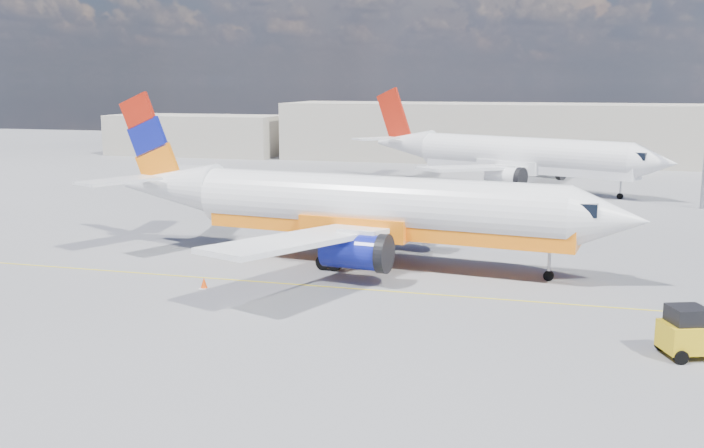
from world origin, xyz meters
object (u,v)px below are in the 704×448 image
(gse_tug, at_px, (697,333))
(traffic_cone, at_px, (204,283))
(second_jet, at_px, (513,156))
(main_jet, at_px, (360,207))

(gse_tug, distance_m, traffic_cone, 24.46)
(second_jet, distance_m, gse_tug, 50.57)
(gse_tug, height_order, traffic_cone, gse_tug)
(gse_tug, xyz_separation_m, traffic_cone, (-24.07, 4.32, -0.70))
(main_jet, relative_size, traffic_cone, 56.55)
(main_jet, distance_m, gse_tug, 21.61)
(main_jet, height_order, second_jet, main_jet)
(main_jet, relative_size, gse_tug, 10.31)
(second_jet, height_order, traffic_cone, second_jet)
(gse_tug, bearing_deg, main_jet, 123.61)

